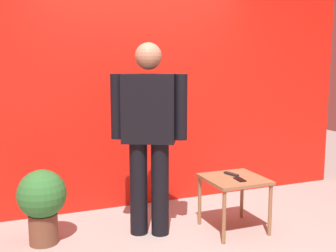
% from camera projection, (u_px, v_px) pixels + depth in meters
% --- Properties ---
extents(ground_plane, '(12.00, 12.00, 0.00)m').
position_uv_depth(ground_plane, '(190.00, 250.00, 3.65)').
color(ground_plane, '#9E9991').
extents(back_wall_red, '(5.39, 0.12, 3.17)m').
position_uv_depth(back_wall_red, '(140.00, 68.00, 4.67)').
color(back_wall_red, red).
rests_on(back_wall_red, ground_plane).
extents(standing_person, '(0.69, 0.44, 1.82)m').
position_uv_depth(standing_person, '(149.00, 130.00, 3.86)').
color(standing_person, black).
rests_on(standing_person, ground_plane).
extents(side_table, '(0.56, 0.56, 0.53)m').
position_uv_depth(side_table, '(234.00, 185.00, 4.03)').
color(side_table, olive).
rests_on(side_table, ground_plane).
extents(cell_phone, '(0.08, 0.15, 0.01)m').
position_uv_depth(cell_phone, '(240.00, 179.00, 3.93)').
color(cell_phone, black).
rests_on(cell_phone, side_table).
extents(tv_remote, '(0.09, 0.18, 0.02)m').
position_uv_depth(tv_remote, '(231.00, 174.00, 4.10)').
color(tv_remote, black).
rests_on(tv_remote, side_table).
extents(potted_plant, '(0.44, 0.44, 0.69)m').
position_uv_depth(potted_plant, '(42.00, 200.00, 3.73)').
color(potted_plant, brown).
rests_on(potted_plant, ground_plane).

